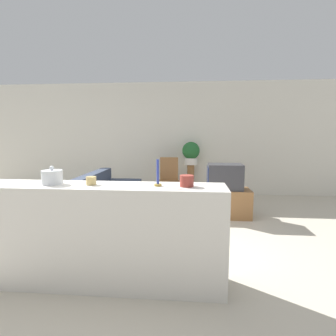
# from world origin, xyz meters

# --- Properties ---
(ground_plane) EXTENTS (14.00, 14.00, 0.00)m
(ground_plane) POSITION_xyz_m (0.00, 0.00, 0.00)
(ground_plane) COLOR beige
(wall_back) EXTENTS (9.00, 0.06, 2.70)m
(wall_back) POSITION_xyz_m (0.00, 3.43, 1.35)
(wall_back) COLOR silver
(wall_back) RESTS_ON ground_plane
(couch) EXTENTS (0.84, 1.67, 0.77)m
(couch) POSITION_xyz_m (-0.55, 1.45, 0.27)
(couch) COLOR #384256
(couch) RESTS_ON ground_plane
(tv_stand) EXTENTS (0.90, 0.51, 0.50)m
(tv_stand) POSITION_xyz_m (1.54, 1.64, 0.25)
(tv_stand) COLOR olive
(tv_stand) RESTS_ON ground_plane
(television) EXTENTS (0.61, 0.42, 0.45)m
(television) POSITION_xyz_m (1.54, 1.64, 0.72)
(television) COLOR #333338
(television) RESTS_ON tv_stand
(wooden_chair) EXTENTS (0.44, 0.44, 0.96)m
(wooden_chair) POSITION_xyz_m (0.46, 2.59, 0.52)
(wooden_chair) COLOR olive
(wooden_chair) RESTS_ON ground_plane
(plant_stand) EXTENTS (0.16, 0.16, 0.76)m
(plant_stand) POSITION_xyz_m (0.94, 3.09, 0.38)
(plant_stand) COLOR olive
(plant_stand) RESTS_ON ground_plane
(potted_plant) EXTENTS (0.41, 0.41, 0.53)m
(potted_plant) POSITION_xyz_m (0.94, 3.09, 1.05)
(potted_plant) COLOR white
(potted_plant) RESTS_ON plant_stand
(foreground_counter) EXTENTS (2.55, 0.44, 0.99)m
(foreground_counter) POSITION_xyz_m (0.00, -0.63, 0.50)
(foreground_counter) COLOR silver
(foreground_counter) RESTS_ON ground_plane
(decorative_bowl) EXTENTS (0.19, 0.19, 0.18)m
(decorative_bowl) POSITION_xyz_m (-0.38, -0.63, 1.06)
(decorative_bowl) COLOR silver
(decorative_bowl) RESTS_ON foreground_counter
(candle_jar) EXTENTS (0.10, 0.10, 0.08)m
(candle_jar) POSITION_xyz_m (0.00, -0.63, 1.03)
(candle_jar) COLOR tan
(candle_jar) RESTS_ON foreground_counter
(candlestick) EXTENTS (0.07, 0.07, 0.25)m
(candlestick) POSITION_xyz_m (0.64, -0.63, 1.07)
(candlestick) COLOR #B7933D
(candlestick) RESTS_ON foreground_counter
(coffee_tin) EXTENTS (0.13, 0.13, 0.10)m
(coffee_tin) POSITION_xyz_m (0.90, -0.63, 1.04)
(coffee_tin) COLOR #99382D
(coffee_tin) RESTS_ON foreground_counter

